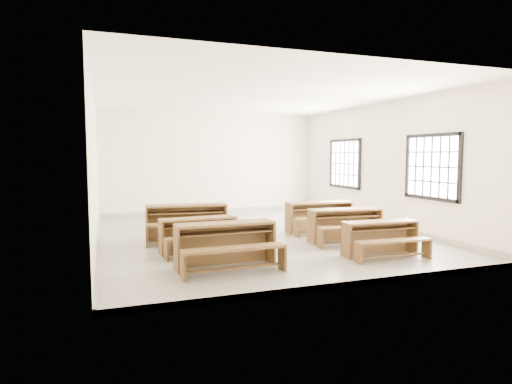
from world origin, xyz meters
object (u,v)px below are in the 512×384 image
object	(u,v)px
desk_set_2	(187,220)
desk_set_5	(320,214)
desk_set_1	(199,232)
desk_set_4	(346,223)
desk_set_3	(381,236)
desk_set_0	(226,242)

from	to	relation	value
desk_set_2	desk_set_5	bearing A→B (deg)	4.50
desk_set_1	desk_set_4	size ratio (longest dim) A/B	0.92
desk_set_2	desk_set_5	world-z (taller)	desk_set_2
desk_set_3	desk_set_0	bearing A→B (deg)	-179.96
desk_set_2	desk_set_0	bearing A→B (deg)	-79.88
desk_set_0	desk_set_4	xyz separation A→B (m)	(2.97, 1.14, -0.02)
desk_set_0	desk_set_4	size ratio (longest dim) A/B	1.01
desk_set_1	desk_set_0	bearing A→B (deg)	-85.71
desk_set_3	desk_set_4	distance (m)	1.30
desk_set_2	desk_set_4	world-z (taller)	desk_set_2
desk_set_2	desk_set_3	xyz separation A→B (m)	(3.12, -2.63, -0.08)
desk_set_3	desk_set_5	size ratio (longest dim) A/B	0.88
desk_set_3	desk_set_4	world-z (taller)	desk_set_4
desk_set_0	desk_set_3	xyz separation A→B (m)	(2.92, -0.16, -0.06)
desk_set_5	desk_set_1	bearing A→B (deg)	-158.33
desk_set_1	desk_set_2	size ratio (longest dim) A/B	0.84
desk_set_2	desk_set_4	xyz separation A→B (m)	(3.17, -1.33, -0.04)
desk_set_1	desk_set_5	size ratio (longest dim) A/B	0.92
desk_set_4	desk_set_5	distance (m)	1.27
desk_set_2	desk_set_4	bearing A→B (deg)	-17.16
desk_set_1	desk_set_2	distance (m)	1.20
desk_set_0	desk_set_5	size ratio (longest dim) A/B	1.01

